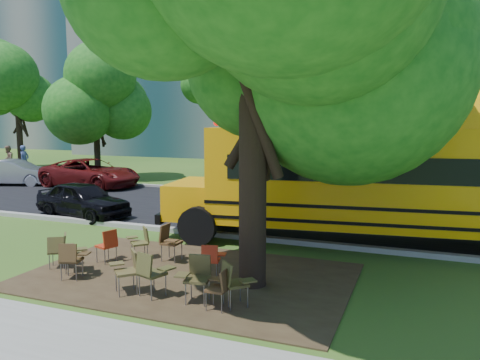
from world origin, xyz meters
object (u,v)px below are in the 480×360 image
at_px(chair_7, 233,280).
at_px(chair_9, 141,240).
at_px(chair_8, 108,243).
at_px(bg_car_red, 90,173).
at_px(chair_0, 58,249).
at_px(chair_1, 71,249).
at_px(black_car, 83,200).
at_px(pedestrian_b, 8,159).
at_px(pedestrian_a, 25,160).
at_px(chair_2, 72,257).
at_px(school_bus, 426,179).
at_px(bg_car_silver, 15,173).
at_px(main_tree, 253,13).
at_px(chair_5, 197,274).
at_px(chair_4, 151,270).
at_px(chair_11, 212,257).
at_px(chair_10, 169,239).
at_px(chair_6, 220,285).
at_px(chair_3, 128,267).

xyz_separation_m(chair_7, chair_9, (-3.26, 1.98, -0.04)).
distance_m(chair_8, bg_car_red, 13.50).
xyz_separation_m(chair_0, chair_1, (0.47, -0.11, 0.07)).
distance_m(black_car, pedestrian_b, 17.04).
bearing_deg(pedestrian_a, chair_1, -138.80).
distance_m(chair_2, pedestrian_b, 23.67).
bearing_deg(school_bus, chair_2, -148.41).
xyz_separation_m(chair_7, bg_car_silver, (-16.80, 10.80, 0.14)).
height_order(chair_7, bg_car_red, bg_car_red).
xyz_separation_m(main_tree, chair_5, (-0.67, -1.22, -4.92)).
bearing_deg(chair_8, chair_4, -107.95).
xyz_separation_m(chair_8, black_car, (-4.19, 4.13, 0.12)).
distance_m(chair_0, chair_11, 3.63).
relative_size(main_tree, school_bus, 0.68).
bearing_deg(chair_5, black_car, -47.67).
xyz_separation_m(main_tree, chair_9, (-3.18, 0.75, -4.97)).
distance_m(main_tree, bg_car_silver, 19.85).
height_order(chair_8, pedestrian_b, pedestrian_b).
bearing_deg(pedestrian_a, main_tree, -131.01).
relative_size(chair_5, chair_10, 0.99).
distance_m(chair_0, black_car, 5.96).
bearing_deg(chair_7, bg_car_red, -177.37).
xyz_separation_m(school_bus, pedestrian_a, (-23.03, 8.66, -0.92)).
relative_size(chair_4, bg_car_red, 0.17).
height_order(main_tree, chair_6, main_tree).
xyz_separation_m(chair_7, chair_8, (-3.80, 1.41, -0.02)).
bearing_deg(school_bus, chair_3, -140.12).
relative_size(chair_4, chair_10, 1.00).
distance_m(chair_2, chair_3, 1.59).
bearing_deg(chair_4, bg_car_silver, 162.96).
bearing_deg(chair_8, chair_5, -96.93).
bearing_deg(pedestrian_b, black_car, 22.27).
distance_m(chair_1, pedestrian_a, 20.92).
distance_m(black_car, bg_car_silver, 10.25).
bearing_deg(main_tree, chair_7, -86.48).
relative_size(chair_7, chair_8, 1.04).
distance_m(chair_1, chair_5, 3.44).
bearing_deg(chair_9, chair_2, 118.43).
bearing_deg(chair_0, chair_5, -38.87).
height_order(chair_5, chair_11, chair_5).
height_order(chair_7, chair_8, chair_7).
bearing_deg(chair_3, chair_11, -84.76).
relative_size(chair_1, chair_3, 1.03).
bearing_deg(chair_10, school_bus, 122.88).
distance_m(chair_8, chair_11, 2.76).
distance_m(chair_5, chair_10, 2.72).
bearing_deg(pedestrian_b, chair_10, 22.82).
distance_m(chair_7, bg_car_red, 17.16).
distance_m(school_bus, pedestrian_a, 24.62).
height_order(main_tree, black_car, main_tree).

